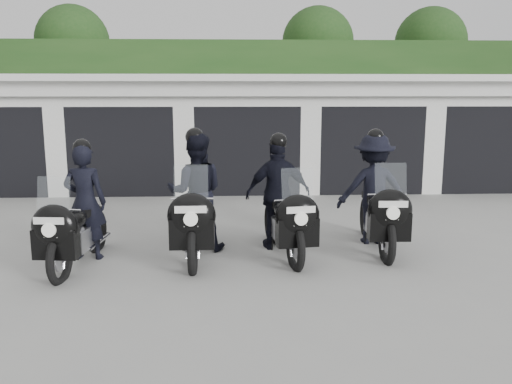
{
  "coord_description": "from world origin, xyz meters",
  "views": [
    {
      "loc": [
        -0.37,
        -7.83,
        2.63
      ],
      "look_at": [
        -0.01,
        0.42,
        1.05
      ],
      "focal_mm": 38.0,
      "sensor_mm": 36.0,
      "label": 1
    }
  ],
  "objects_px": {
    "police_bike_a": "(78,215)",
    "police_bike_b": "(195,200)",
    "police_bike_c": "(281,201)",
    "police_bike_d": "(375,195)"
  },
  "relations": [
    {
      "from": "police_bike_a",
      "to": "police_bike_b",
      "type": "distance_m",
      "value": 1.79
    },
    {
      "from": "police_bike_b",
      "to": "police_bike_c",
      "type": "distance_m",
      "value": 1.38
    },
    {
      "from": "police_bike_a",
      "to": "police_bike_c",
      "type": "bearing_deg",
      "value": 15.74
    },
    {
      "from": "police_bike_a",
      "to": "police_bike_c",
      "type": "xyz_separation_m",
      "value": [
        3.1,
        0.55,
        0.07
      ]
    },
    {
      "from": "police_bike_a",
      "to": "police_bike_d",
      "type": "distance_m",
      "value": 4.79
    },
    {
      "from": "police_bike_a",
      "to": "police_bike_b",
      "type": "relative_size",
      "value": 0.93
    },
    {
      "from": "police_bike_d",
      "to": "police_bike_a",
      "type": "bearing_deg",
      "value": -167.73
    },
    {
      "from": "police_bike_c",
      "to": "police_bike_d",
      "type": "height_order",
      "value": "police_bike_d"
    },
    {
      "from": "police_bike_d",
      "to": "police_bike_b",
      "type": "bearing_deg",
      "value": -171.52
    },
    {
      "from": "police_bike_b",
      "to": "police_bike_d",
      "type": "distance_m",
      "value": 3.01
    }
  ]
}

